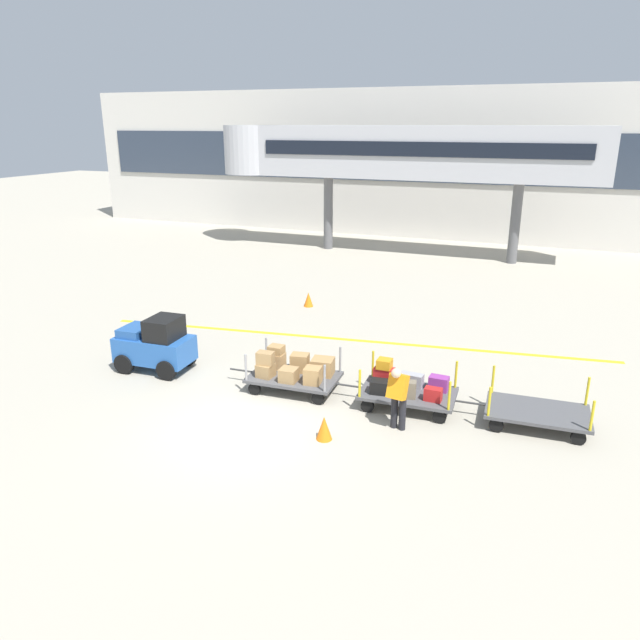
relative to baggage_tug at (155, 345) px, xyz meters
The scene contains 11 objects.
ground_plane 4.52m from the baggage_tug, 28.81° to the right, with size 120.00×120.00×0.00m, color #A8A08E.
apron_lead_line 6.10m from the baggage_tug, 45.30° to the left, with size 16.43×0.20×0.01m, color yellow.
terminal_building 24.41m from the baggage_tug, 80.69° to the left, with size 48.76×2.51×8.63m.
jet_bridge 18.45m from the baggage_tug, 85.00° to the left, with size 19.95×3.00×6.55m.
baggage_tug is the anchor object (origin of this frame).
baggage_cart_lead 4.17m from the baggage_tug, ahead, with size 3.03×1.50×1.10m.
baggage_cart_middle 7.10m from the baggage_tug, ahead, with size 3.03×1.50×1.10m.
baggage_cart_tail 10.17m from the baggage_tug, ahead, with size 3.03×1.50×1.10m.
baggage_handler 7.25m from the baggage_tug, ahead, with size 0.47×0.48×1.56m.
safety_cone_near 7.43m from the baggage_tug, 77.31° to the left, with size 0.36×0.36×0.55m, color orange.
safety_cone_far 6.14m from the baggage_tug, 18.16° to the right, with size 0.36×0.36×0.55m, color orange.
Camera 1 is at (6.13, -10.66, 6.66)m, focal length 33.41 mm.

